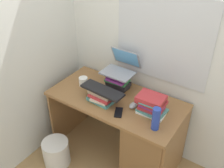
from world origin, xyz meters
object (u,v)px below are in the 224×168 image
laptop (121,66)px  mug (84,81)px  book_stack_side (151,104)px  book_stack_keyboard_riser (102,96)px  computer_mouse (133,105)px  desk (143,139)px  book_stack_tall (118,82)px  keyboard (102,90)px  cell_phone (119,112)px  wastebasket (56,152)px  water_bottle (156,119)px

laptop → mug: 0.42m
book_stack_side → laptop: 0.50m
mug → book_stack_keyboard_riser: bearing=-19.6°
book_stack_keyboard_riser → computer_mouse: 0.30m
mug → desk: bearing=-2.2°
book_stack_tall → mug: size_ratio=1.88×
keyboard → cell_phone: size_ratio=3.09×
wastebasket → desk: bearing=29.8°
book_stack_tall → keyboard: book_stack_tall is taller
book_stack_keyboard_riser → mug: (-0.31, 0.11, -0.01)m
book_stack_side → mug: size_ratio=2.10×
desk → mug: bearing=177.8°
keyboard → water_bottle: size_ratio=2.04×
book_stack_tall → keyboard: bearing=-94.6°
computer_mouse → water_bottle: size_ratio=0.51×
desk → laptop: 0.72m
book_stack_tall → cell_phone: book_stack_tall is taller
laptop → computer_mouse: bearing=-37.9°
laptop → mug: (-0.33, -0.18, -0.19)m
book_stack_side → cell_phone: (-0.23, -0.16, -0.09)m
mug → laptop: bearing=29.0°
water_bottle → wastebasket: 1.19m
computer_mouse → cell_phone: (-0.06, -0.15, -0.01)m
book_stack_tall → cell_phone: bearing=-55.8°
desk → computer_mouse: 0.37m
water_bottle → book_stack_keyboard_riser: bearing=173.8°
book_stack_tall → book_stack_keyboard_riser: bearing=-96.1°
water_bottle → wastebasket: water_bottle is taller
desk → keyboard: 0.61m
water_bottle → book_stack_side: bearing=126.8°
book_stack_keyboard_riser → computer_mouse: (0.29, 0.08, -0.03)m
computer_mouse → book_stack_tall: bearing=151.0°
book_stack_tall → water_bottle: water_bottle is taller
book_stack_side → computer_mouse: size_ratio=2.55×
book_stack_keyboard_riser → book_stack_side: 0.47m
desk → water_bottle: size_ratio=6.30×
book_stack_tall → mug: book_stack_tall is taller
laptop → water_bottle: (0.56, -0.35, -0.14)m
laptop → wastebasket: bearing=-119.6°
desk → water_bottle: 0.49m
book_stack_side → laptop: size_ratio=0.88×
laptop → mug: size_ratio=2.40×
book_stack_side → water_bottle: water_bottle is taller
desk → computer_mouse: bearing=178.6°
book_stack_side → laptop: (-0.44, 0.19, 0.15)m
book_stack_tall → cell_phone: size_ratio=1.75×
mug → wastebasket: bearing=-94.4°
book_stack_keyboard_riser → book_stack_side: bearing=12.0°
mug → wastebasket: (-0.04, -0.46, -0.64)m
book_stack_side → keyboard: book_stack_side is taller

